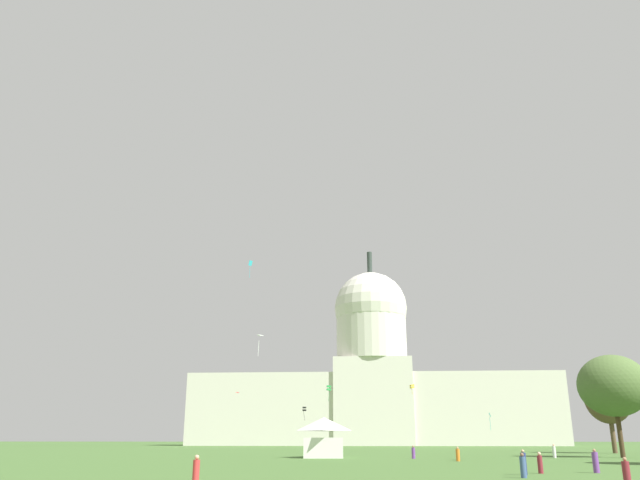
% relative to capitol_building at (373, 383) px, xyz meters
% --- Properties ---
extents(capitol_building, '(123.88, 25.57, 67.16)m').
position_rel_capitol_building_xyz_m(capitol_building, '(0.00, 0.00, 0.00)').
color(capitol_building, beige).
rests_on(capitol_building, ground_plane).
extents(event_tent, '(5.66, 7.54, 5.15)m').
position_rel_capitol_building_xyz_m(event_tent, '(-8.01, -131.75, -17.81)').
color(event_tent, white).
rests_on(event_tent, ground_plane).
extents(tree_east_far, '(10.73, 10.58, 13.93)m').
position_rel_capitol_building_xyz_m(tree_east_far, '(39.75, -103.86, -11.07)').
color(tree_east_far, brown).
rests_on(tree_east_far, ground_plane).
extents(tree_east_near, '(9.90, 8.37, 13.50)m').
position_rel_capitol_building_xyz_m(tree_east_near, '(31.55, -128.85, -11.05)').
color(tree_east_near, '#42301E').
rests_on(tree_east_near, ground_plane).
extents(person_orange_front_center, '(0.47, 0.47, 1.56)m').
position_rel_capitol_building_xyz_m(person_orange_front_center, '(7.95, -143.55, -19.68)').
color(person_orange_front_center, orange).
rests_on(person_orange_front_center, ground_plane).
extents(person_denim_edge_west, '(0.41, 0.41, 1.57)m').
position_rel_capitol_building_xyz_m(person_denim_edge_west, '(8.04, -174.01, -19.66)').
color(person_denim_edge_west, '#3D5684').
rests_on(person_denim_edge_west, ground_plane).
extents(person_navy_near_tent, '(0.39, 0.39, 1.72)m').
position_rel_capitol_building_xyz_m(person_navy_near_tent, '(8.90, -170.55, -19.59)').
color(person_navy_near_tent, navy).
rests_on(person_navy_near_tent, ground_plane).
extents(person_maroon_mid_center, '(0.48, 0.48, 1.52)m').
position_rel_capitol_building_xyz_m(person_maroon_mid_center, '(10.58, -168.47, -19.68)').
color(person_maroon_mid_center, maroon).
rests_on(person_maroon_mid_center, ground_plane).
extents(person_purple_lawn_far_right, '(0.58, 0.58, 1.72)m').
position_rel_capitol_building_xyz_m(person_purple_lawn_far_right, '(14.97, -167.40, -19.60)').
color(person_purple_lawn_far_right, '#703D93').
rests_on(person_purple_lawn_far_right, ground_plane).
extents(person_purple_deep_crowd, '(0.63, 0.63, 1.58)m').
position_rel_capitol_building_xyz_m(person_purple_deep_crowd, '(3.58, -134.78, -19.67)').
color(person_purple_deep_crowd, '#703D93').
rests_on(person_purple_deep_crowd, ground_plane).
extents(person_maroon_back_right, '(0.52, 0.52, 1.53)m').
position_rel_capitol_building_xyz_m(person_maroon_back_right, '(11.78, -181.56, -19.69)').
color(person_maroon_back_right, maroon).
rests_on(person_maroon_back_right, ground_plane).
extents(person_white_near_tree_west, '(0.55, 0.55, 1.73)m').
position_rel_capitol_building_xyz_m(person_white_near_tree_west, '(22.10, -130.93, -19.59)').
color(person_white_near_tree_west, silver).
rests_on(person_white_near_tree_west, ground_plane).
extents(person_red_mid_right, '(0.42, 0.42, 1.75)m').
position_rel_capitol_building_xyz_m(person_red_mid_right, '(-10.47, -187.28, -19.56)').
color(person_red_mid_right, red).
rests_on(person_red_mid_right, ground_plane).
extents(kite_black_low, '(0.96, 0.97, 3.54)m').
position_rel_capitol_building_xyz_m(kite_black_low, '(-18.97, -45.84, -10.49)').
color(kite_black_low, black).
extents(kite_green_low, '(1.23, 1.20, 3.72)m').
position_rel_capitol_building_xyz_m(kite_green_low, '(-11.47, -60.89, -6.14)').
color(kite_green_low, green).
extents(kite_white_mid, '(1.23, 1.35, 3.54)m').
position_rel_capitol_building_xyz_m(kite_white_mid, '(-21.45, -107.25, -0.83)').
color(kite_white_mid, white).
extents(kite_turquoise_low, '(0.37, 1.04, 4.36)m').
position_rel_capitol_building_xyz_m(kite_turquoise_low, '(29.70, -48.19, -12.68)').
color(kite_turquoise_low, teal).
extents(kite_gold_low, '(1.23, 1.20, 2.51)m').
position_rel_capitol_building_xyz_m(kite_gold_low, '(9.53, -53.88, -5.31)').
color(kite_gold_low, gold).
extents(kite_cyan_high, '(1.06, 0.89, 4.54)m').
position_rel_capitol_building_xyz_m(kite_cyan_high, '(-31.08, -67.02, 24.35)').
color(kite_cyan_high, '#33BCDB').
extents(kite_red_low, '(1.17, 1.45, 0.24)m').
position_rel_capitol_building_xyz_m(kite_red_low, '(-32.37, -73.60, -8.25)').
color(kite_red_low, red).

